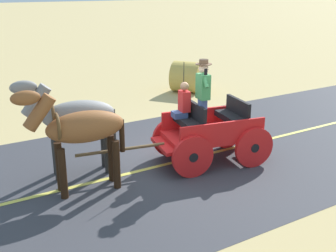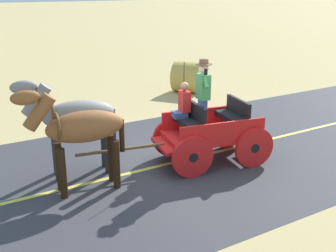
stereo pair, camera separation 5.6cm
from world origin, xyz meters
TOP-DOWN VIEW (x-y plane):
  - ground_plane at (0.00, 0.00)m, footprint 200.00×200.00m
  - road_surface at (0.00, 0.00)m, footprint 6.62×160.00m
  - road_centre_stripe at (0.00, 0.00)m, footprint 0.12×160.00m
  - horse_drawn_carriage at (-0.35, -0.64)m, footprint 1.82×4.51m
  - horse_near_side at (-0.22, 2.42)m, footprint 0.74×2.14m
  - horse_off_side at (0.60, 2.27)m, footprint 0.82×2.15m
  - hay_bale at (5.63, -3.97)m, footprint 1.60×1.62m

SIDE VIEW (x-z plane):
  - ground_plane at x=0.00m, z-range 0.00..0.00m
  - road_surface at x=0.00m, z-range 0.00..0.01m
  - road_centre_stripe at x=0.00m, z-range 0.01..0.01m
  - hay_bale at x=5.63m, z-range 0.00..1.20m
  - horse_drawn_carriage at x=-0.35m, z-range -0.43..2.07m
  - horse_near_side at x=-0.22m, z-range 0.22..2.43m
  - horse_off_side at x=0.60m, z-range 0.22..2.43m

